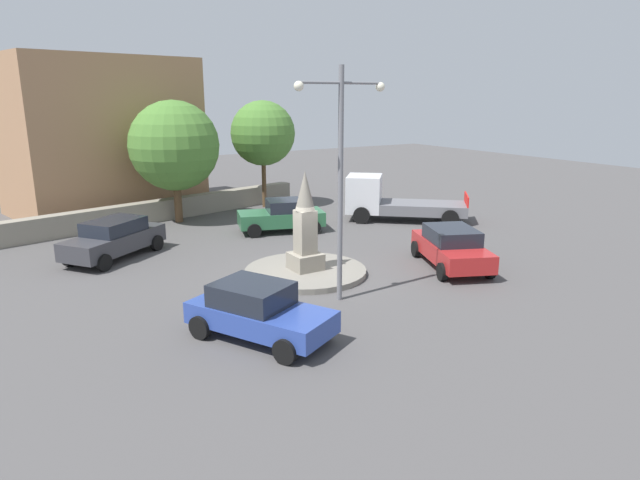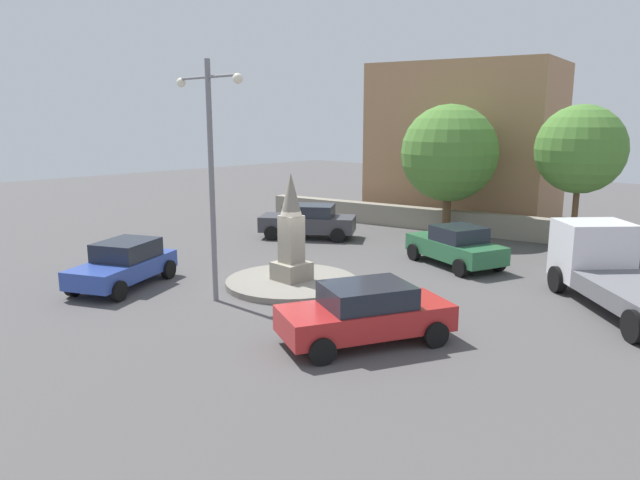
# 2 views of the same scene
# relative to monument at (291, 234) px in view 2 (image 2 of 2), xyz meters

# --- Properties ---
(ground_plane) EXTENTS (80.00, 80.00, 0.00)m
(ground_plane) POSITION_rel_monument_xyz_m (0.00, 0.00, -1.74)
(ground_plane) COLOR #4F4C4C
(traffic_island) EXTENTS (4.37, 4.37, 0.20)m
(traffic_island) POSITION_rel_monument_xyz_m (0.00, 0.00, -1.64)
(traffic_island) COLOR gray
(traffic_island) RESTS_ON ground
(monument) EXTENTS (1.04, 1.04, 3.53)m
(monument) POSITION_rel_monument_xyz_m (0.00, 0.00, 0.00)
(monument) COLOR gray
(monument) RESTS_ON traffic_island
(streetlamp) EXTENTS (3.08, 0.28, 7.10)m
(streetlamp) POSITION_rel_monument_xyz_m (0.38, 2.76, 2.57)
(streetlamp) COLOR slate
(streetlamp) RESTS_ON ground
(car_dark_grey_parked_right) EXTENTS (4.45, 3.88, 1.54)m
(car_dark_grey_parked_right) POSITION_rel_monument_xyz_m (5.35, -5.77, -0.93)
(car_dark_grey_parked_right) COLOR #38383D
(car_dark_grey_parked_right) RESTS_ON ground
(car_red_near_island) EXTENTS (3.29, 4.57, 1.50)m
(car_red_near_island) POSITION_rel_monument_xyz_m (-5.08, 2.09, -0.96)
(car_red_near_island) COLOR #B22323
(car_red_near_island) RESTS_ON ground
(car_blue_far_side) EXTENTS (3.27, 4.24, 1.49)m
(car_blue_far_side) POSITION_rel_monument_xyz_m (3.78, 4.00, -0.97)
(car_blue_far_side) COLOR #2D479E
(car_blue_far_side) RESTS_ON ground
(car_green_approaching) EXTENTS (4.28, 2.89, 1.52)m
(car_green_approaching) POSITION_rel_monument_xyz_m (-2.31, -6.15, -0.97)
(car_green_approaching) COLOR #2D6B42
(car_green_approaching) RESTS_ON ground
(truck_white_waiting) EXTENTS (5.91, 5.56, 2.27)m
(truck_white_waiting) POSITION_rel_monument_xyz_m (-8.19, -5.44, -0.71)
(truck_white_waiting) COLOR silver
(truck_white_waiting) RESTS_ON ground
(stone_boundary_wall) EXTENTS (18.24, 4.75, 1.05)m
(stone_boundary_wall) POSITION_rel_monument_xyz_m (2.57, -11.43, -1.21)
(stone_boundary_wall) COLOR gray
(stone_boundary_wall) RESTS_ON ground
(corner_building) EXTENTS (10.46, 7.99, 8.22)m
(corner_building) POSITION_rel_monument_xyz_m (3.56, -15.87, 2.37)
(corner_building) COLOR #A87A56
(corner_building) RESTS_ON ground
(tree_near_wall) EXTENTS (3.60, 3.60, 5.98)m
(tree_near_wall) POSITION_rel_monument_xyz_m (-4.24, -11.94, 2.44)
(tree_near_wall) COLOR brown
(tree_near_wall) RESTS_ON ground
(tree_mid_cluster) EXTENTS (4.41, 4.41, 6.04)m
(tree_mid_cluster) POSITION_rel_monument_xyz_m (1.18, -10.72, 2.09)
(tree_mid_cluster) COLOR brown
(tree_mid_cluster) RESTS_ON ground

